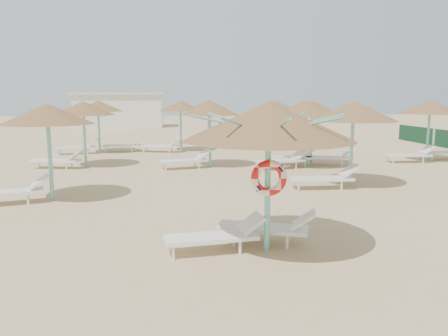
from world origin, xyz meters
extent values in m
plane|color=tan|center=(0.00, 0.00, 0.00)|extent=(120.00, 120.00, 0.00)
cylinder|color=#71C4B8|center=(0.37, -0.07, 1.15)|extent=(0.11, 0.11, 2.31)
cone|color=olive|center=(0.37, -0.07, 2.41)|extent=(3.08, 3.08, 0.69)
cylinder|color=#71C4B8|center=(0.37, -0.07, 2.16)|extent=(0.20, 0.20, 0.12)
cylinder|color=#71C4B8|center=(1.07, -0.07, 2.36)|extent=(1.39, 0.04, 0.35)
cylinder|color=#71C4B8|center=(0.87, 0.43, 2.36)|extent=(1.01, 1.01, 0.35)
cylinder|color=#71C4B8|center=(0.37, 0.64, 2.36)|extent=(0.04, 1.39, 0.35)
cylinder|color=#71C4B8|center=(-0.13, 0.43, 2.36)|extent=(1.01, 1.01, 0.35)
cylinder|color=#71C4B8|center=(-0.34, -0.07, 2.36)|extent=(1.39, 0.04, 0.35)
cylinder|color=#71C4B8|center=(-0.13, -0.57, 2.36)|extent=(1.01, 1.01, 0.35)
cylinder|color=#71C4B8|center=(0.37, -0.78, 2.36)|extent=(0.04, 1.39, 0.35)
cylinder|color=#71C4B8|center=(0.87, -0.57, 2.36)|extent=(1.01, 1.01, 0.35)
torus|color=red|center=(0.37, -0.17, 1.39)|extent=(0.67, 0.15, 0.67)
cylinder|color=white|center=(-1.37, -0.35, 0.13)|extent=(0.05, 0.05, 0.25)
cylinder|color=white|center=(-1.42, 0.09, 0.13)|extent=(0.05, 0.05, 0.25)
cylinder|color=white|center=(-0.16, -0.22, 0.13)|extent=(0.05, 0.05, 0.25)
cylinder|color=white|center=(-0.21, 0.23, 0.13)|extent=(0.05, 0.05, 0.25)
cube|color=white|center=(-0.67, -0.05, 0.29)|extent=(1.76, 0.75, 0.07)
cube|color=white|center=(0.09, 0.04, 0.50)|extent=(0.50, 0.59, 0.33)
cylinder|color=white|center=(-0.40, 0.41, 0.13)|extent=(0.06, 0.06, 0.26)
cylinder|color=white|center=(-0.24, 0.85, 0.13)|extent=(0.06, 0.06, 0.26)
cylinder|color=white|center=(0.78, -0.02, 0.13)|extent=(0.06, 0.06, 0.26)
cylinder|color=white|center=(0.94, 0.42, 0.13)|extent=(0.06, 0.06, 0.26)
cube|color=white|center=(0.38, 0.38, 0.30)|extent=(1.86, 1.15, 0.07)
cube|color=white|center=(1.12, 0.10, 0.52)|extent=(0.62, 0.68, 0.34)
cylinder|color=#71C4B8|center=(-4.65, 4.65, 1.15)|extent=(0.11, 0.11, 2.30)
cone|color=olive|center=(-4.65, 4.65, 2.38)|extent=(2.46, 2.46, 0.55)
cylinder|color=#71C4B8|center=(-4.65, 4.65, 2.15)|extent=(0.20, 0.20, 0.12)
cylinder|color=white|center=(-5.16, 4.16, 0.14)|extent=(0.06, 0.06, 0.28)
cylinder|color=white|center=(-5.30, 4.64, 0.14)|extent=(0.06, 0.06, 0.28)
cube|color=white|center=(-5.75, 4.25, 0.32)|extent=(2.00, 1.12, 0.08)
cube|color=white|center=(-4.94, 4.49, 0.56)|extent=(0.63, 0.71, 0.36)
cylinder|color=#71C4B8|center=(-4.83, 10.65, 1.15)|extent=(0.11, 0.11, 2.30)
cone|color=olive|center=(-4.83, 10.65, 2.39)|extent=(2.53, 2.53, 0.57)
cylinder|color=#71C4B8|center=(-4.83, 10.65, 2.15)|extent=(0.20, 0.20, 0.12)
cylinder|color=white|center=(-6.76, 10.16, 0.14)|extent=(0.06, 0.06, 0.28)
cylinder|color=white|center=(-6.66, 10.65, 0.14)|extent=(0.06, 0.06, 0.28)
cylinder|color=white|center=(-5.44, 9.89, 0.14)|extent=(0.06, 0.06, 0.28)
cylinder|color=white|center=(-5.34, 10.38, 0.14)|extent=(0.06, 0.06, 0.28)
cube|color=white|center=(-5.93, 10.25, 0.32)|extent=(1.98, 0.98, 0.08)
cube|color=white|center=(-5.09, 10.08, 0.56)|extent=(0.59, 0.68, 0.36)
cylinder|color=#71C4B8|center=(-4.94, 15.16, 1.15)|extent=(0.11, 0.11, 2.30)
cone|color=olive|center=(-4.94, 15.16, 2.38)|extent=(2.46, 2.46, 0.55)
cylinder|color=#71C4B8|center=(-4.94, 15.16, 2.15)|extent=(0.20, 0.20, 0.12)
cylinder|color=white|center=(-6.79, 14.39, 0.14)|extent=(0.06, 0.06, 0.28)
cylinder|color=white|center=(-6.87, 14.89, 0.14)|extent=(0.06, 0.06, 0.28)
cylinder|color=white|center=(-5.46, 14.60, 0.14)|extent=(0.06, 0.06, 0.28)
cylinder|color=white|center=(-5.53, 15.09, 0.14)|extent=(0.06, 0.06, 0.28)
cube|color=white|center=(-6.04, 14.76, 0.32)|extent=(1.97, 0.90, 0.08)
cube|color=white|center=(-5.20, 14.89, 0.56)|extent=(0.57, 0.67, 0.36)
cylinder|color=white|center=(-4.67, 15.34, 0.14)|extent=(0.06, 0.06, 0.28)
cylinder|color=white|center=(-4.59, 15.83, 0.14)|extent=(0.06, 0.06, 0.28)
cylinder|color=white|center=(-3.33, 15.13, 0.14)|extent=(0.06, 0.06, 0.28)
cylinder|color=white|center=(-3.26, 15.63, 0.14)|extent=(0.06, 0.06, 0.28)
cube|color=white|center=(-3.84, 15.46, 0.32)|extent=(1.97, 0.90, 0.08)
cube|color=white|center=(-3.00, 15.33, 0.56)|extent=(0.57, 0.67, 0.36)
cylinder|color=#71C4B8|center=(0.26, 9.94, 1.15)|extent=(0.11, 0.11, 2.30)
cone|color=olive|center=(0.26, 9.94, 2.38)|extent=(2.43, 2.43, 0.55)
cylinder|color=#71C4B8|center=(0.26, 9.94, 2.15)|extent=(0.20, 0.20, 0.12)
cylinder|color=white|center=(-1.56, 9.10, 0.14)|extent=(0.06, 0.06, 0.28)
cylinder|color=white|center=(-1.68, 9.59, 0.14)|extent=(0.06, 0.06, 0.28)
cylinder|color=white|center=(-0.25, 9.44, 0.14)|extent=(0.06, 0.06, 0.28)
cylinder|color=white|center=(-0.37, 9.92, 0.14)|extent=(0.06, 0.06, 0.28)
cube|color=white|center=(-0.84, 9.54, 0.32)|extent=(1.99, 1.07, 0.08)
cube|color=white|center=(-0.02, 9.75, 0.56)|extent=(0.62, 0.70, 0.36)
cylinder|color=#71C4B8|center=(-0.77, 15.39, 1.15)|extent=(0.11, 0.11, 2.30)
cone|color=olive|center=(-0.77, 15.39, 2.38)|extent=(2.29, 2.29, 0.52)
cylinder|color=#71C4B8|center=(-0.77, 15.39, 2.15)|extent=(0.20, 0.20, 0.12)
cylinder|color=white|center=(-2.71, 14.93, 0.14)|extent=(0.06, 0.06, 0.28)
cylinder|color=white|center=(-2.59, 15.42, 0.14)|extent=(0.06, 0.06, 0.28)
cylinder|color=white|center=(-1.40, 14.61, 0.14)|extent=(0.06, 0.06, 0.28)
cylinder|color=white|center=(-1.28, 15.10, 0.14)|extent=(0.06, 0.06, 0.28)
cube|color=white|center=(-1.87, 14.99, 0.32)|extent=(1.99, 1.05, 0.08)
cube|color=white|center=(-1.05, 14.78, 0.56)|extent=(0.61, 0.70, 0.36)
cylinder|color=#71C4B8|center=(4.39, 5.53, 1.15)|extent=(0.11, 0.11, 2.30)
cone|color=olive|center=(4.39, 5.53, 2.39)|extent=(2.75, 2.75, 0.62)
cylinder|color=#71C4B8|center=(4.39, 5.53, 2.15)|extent=(0.20, 0.20, 0.12)
cylinder|color=white|center=(2.49, 4.91, 0.14)|extent=(0.06, 0.06, 0.28)
cylinder|color=white|center=(2.50, 5.41, 0.14)|extent=(0.06, 0.06, 0.28)
cylinder|color=white|center=(3.83, 4.86, 0.14)|extent=(0.06, 0.06, 0.28)
cylinder|color=white|center=(3.85, 5.36, 0.14)|extent=(0.06, 0.06, 0.28)
cube|color=white|center=(3.29, 5.13, 0.32)|extent=(1.92, 0.68, 0.08)
cube|color=white|center=(4.14, 5.10, 0.56)|extent=(0.50, 0.62, 0.36)
cylinder|color=#71C4B8|center=(4.67, 10.32, 1.15)|extent=(0.11, 0.11, 2.30)
cone|color=olive|center=(4.67, 10.32, 2.39)|extent=(2.54, 2.54, 0.57)
cylinder|color=#71C4B8|center=(4.67, 10.32, 2.15)|extent=(0.20, 0.20, 0.12)
cylinder|color=white|center=(2.73, 9.85, 0.14)|extent=(0.06, 0.06, 0.28)
cylinder|color=white|center=(2.84, 10.34, 0.14)|extent=(0.06, 0.06, 0.28)
cylinder|color=white|center=(4.05, 9.56, 0.14)|extent=(0.06, 0.06, 0.28)
cylinder|color=white|center=(4.16, 10.05, 0.14)|extent=(0.06, 0.06, 0.28)
cube|color=white|center=(3.57, 9.92, 0.32)|extent=(1.99, 1.02, 0.08)
cube|color=white|center=(4.40, 9.74, 0.56)|extent=(0.60, 0.69, 0.36)
cylinder|color=#71C4B8|center=(4.35, 15.96, 1.15)|extent=(0.11, 0.11, 2.30)
cone|color=olive|center=(4.35, 15.96, 2.39)|extent=(2.63, 2.63, 0.59)
cylinder|color=#71C4B8|center=(4.35, 15.96, 2.15)|extent=(0.20, 0.20, 0.12)
cylinder|color=white|center=(2.43, 15.39, 0.14)|extent=(0.06, 0.06, 0.28)
cylinder|color=white|center=(2.48, 15.89, 0.14)|extent=(0.06, 0.06, 0.28)
cylinder|color=white|center=(3.77, 15.26, 0.14)|extent=(0.06, 0.06, 0.28)
cylinder|color=white|center=(3.82, 15.76, 0.14)|extent=(0.06, 0.06, 0.28)
cube|color=white|center=(3.25, 15.56, 0.32)|extent=(1.95, 0.80, 0.08)
cube|color=white|center=(4.10, 15.48, 0.56)|extent=(0.54, 0.64, 0.36)
cylinder|color=white|center=(4.68, 15.93, 0.14)|extent=(0.06, 0.06, 0.28)
cylinder|color=white|center=(4.63, 16.43, 0.14)|extent=(0.06, 0.06, 0.28)
cylinder|color=white|center=(6.02, 16.07, 0.14)|extent=(0.06, 0.06, 0.28)
cylinder|color=white|center=(5.97, 16.56, 0.14)|extent=(0.06, 0.06, 0.28)
cube|color=white|center=(5.45, 16.26, 0.32)|extent=(1.95, 0.80, 0.08)
cube|color=white|center=(6.30, 16.34, 0.56)|extent=(0.54, 0.64, 0.36)
cylinder|color=#71C4B8|center=(10.06, 10.40, 1.15)|extent=(0.11, 0.11, 2.30)
cone|color=olive|center=(10.06, 10.40, 2.39)|extent=(2.62, 2.62, 0.59)
cylinder|color=#71C4B8|center=(10.06, 10.40, 2.15)|extent=(0.20, 0.20, 0.12)
cylinder|color=white|center=(8.15, 9.77, 0.14)|extent=(0.06, 0.06, 0.28)
cylinder|color=white|center=(8.16, 10.27, 0.14)|extent=(0.06, 0.06, 0.28)
cylinder|color=white|center=(9.50, 9.73, 0.14)|extent=(0.06, 0.06, 0.28)
cylinder|color=white|center=(9.51, 10.23, 0.14)|extent=(0.06, 0.06, 0.28)
cube|color=white|center=(8.96, 10.00, 0.32)|extent=(1.92, 0.67, 0.08)
cube|color=white|center=(9.81, 9.97, 0.56)|extent=(0.50, 0.61, 0.36)
cylinder|color=white|center=(10.36, 10.42, 0.14)|extent=(0.06, 0.06, 0.28)
cylinder|color=white|center=(10.35, 10.92, 0.14)|extent=(0.06, 0.06, 0.28)
cube|color=white|center=(11.16, 10.70, 0.32)|extent=(1.92, 0.67, 0.08)
cylinder|color=#71C4B8|center=(4.09, 9.40, 1.15)|extent=(0.11, 0.11, 2.30)
cone|color=olive|center=(4.09, 9.40, 2.40)|extent=(2.84, 2.84, 0.64)
cylinder|color=#71C4B8|center=(4.09, 9.40, 2.15)|extent=(0.20, 0.20, 0.12)
cylinder|color=white|center=(2.29, 8.55, 0.14)|extent=(0.06, 0.06, 0.28)
cylinder|color=white|center=(2.16, 9.03, 0.14)|extent=(0.06, 0.06, 0.28)
cylinder|color=white|center=(3.59, 8.90, 0.14)|extent=(0.06, 0.06, 0.28)
cylinder|color=white|center=(3.46, 9.38, 0.14)|extent=(0.06, 0.06, 0.28)
cube|color=white|center=(2.99, 9.00, 0.32)|extent=(2.00, 1.10, 0.08)
cube|color=white|center=(3.81, 9.22, 0.56)|extent=(0.63, 0.71, 0.36)
cylinder|color=white|center=(4.36, 9.67, 0.14)|extent=(0.06, 0.06, 0.28)
cylinder|color=white|center=(4.49, 10.15, 0.14)|extent=(0.06, 0.06, 0.28)
cylinder|color=white|center=(5.66, 9.31, 0.14)|extent=(0.06, 0.06, 0.28)
cylinder|color=white|center=(5.79, 9.80, 0.14)|extent=(0.06, 0.06, 0.28)
cube|color=white|center=(5.19, 9.70, 0.32)|extent=(2.00, 1.10, 0.08)
cube|color=white|center=(6.01, 9.48, 0.56)|extent=(0.63, 0.71, 0.36)
cylinder|color=#71C4B8|center=(1.06, 19.56, 1.15)|extent=(0.11, 0.11, 2.30)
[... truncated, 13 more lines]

